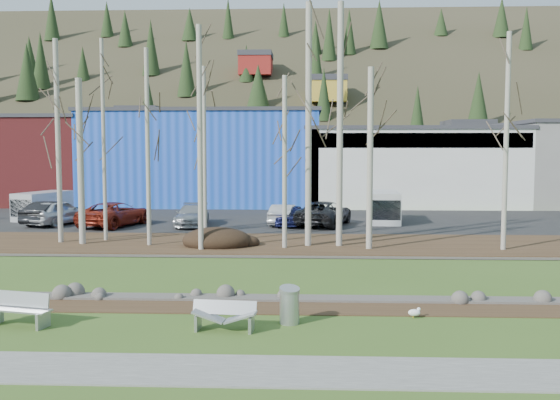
{
  "coord_description": "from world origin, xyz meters",
  "views": [
    {
      "loc": [
        3.03,
        -16.93,
        4.93
      ],
      "look_at": [
        1.77,
        12.63,
        2.5
      ],
      "focal_mm": 40.0,
      "sensor_mm": 36.0,
      "label": 1
    }
  ],
  "objects_px": {
    "car_4": "(291,215)",
    "car_5": "(284,214)",
    "car_1": "(53,213)",
    "car_3": "(192,215)",
    "seagull": "(415,312)",
    "van_grey": "(41,206)",
    "car_0": "(58,212)",
    "bench_intact": "(19,309)",
    "van_white": "(384,207)",
    "car_2": "(115,214)",
    "bench_damaged": "(225,316)",
    "litter_bin": "(290,307)",
    "car_6": "(324,213)"
  },
  "relations": [
    {
      "from": "seagull",
      "to": "car_1",
      "type": "xyz_separation_m",
      "value": [
        -19.24,
        20.59,
        0.72
      ]
    },
    {
      "from": "car_4",
      "to": "seagull",
      "type": "bearing_deg",
      "value": -70.62
    },
    {
      "from": "car_1",
      "to": "car_3",
      "type": "xyz_separation_m",
      "value": [
        8.91,
        -0.2,
        -0.09
      ]
    },
    {
      "from": "van_white",
      "to": "car_0",
      "type": "bearing_deg",
      "value": -170.86
    },
    {
      "from": "car_1",
      "to": "litter_bin",
      "type": "bearing_deg",
      "value": 140.95
    },
    {
      "from": "seagull",
      "to": "car_4",
      "type": "relative_size",
      "value": 0.11
    },
    {
      "from": "seagull",
      "to": "car_0",
      "type": "height_order",
      "value": "car_0"
    },
    {
      "from": "seagull",
      "to": "van_grey",
      "type": "relative_size",
      "value": 0.09
    },
    {
      "from": "car_0",
      "to": "litter_bin",
      "type": "bearing_deg",
      "value": 142.9
    },
    {
      "from": "litter_bin",
      "to": "van_grey",
      "type": "distance_m",
      "value": 29.82
    },
    {
      "from": "seagull",
      "to": "bench_intact",
      "type": "bearing_deg",
      "value": 166.24
    },
    {
      "from": "car_1",
      "to": "car_5",
      "type": "xyz_separation_m",
      "value": [
        14.65,
        0.57,
        -0.1
      ]
    },
    {
      "from": "car_0",
      "to": "van_grey",
      "type": "relative_size",
      "value": 1.03
    },
    {
      "from": "van_grey",
      "to": "bench_damaged",
      "type": "bearing_deg",
      "value": -41.36
    },
    {
      "from": "car_2",
      "to": "car_0",
      "type": "bearing_deg",
      "value": 7.85
    },
    {
      "from": "bench_damaged",
      "to": "car_0",
      "type": "xyz_separation_m",
      "value": [
        -13.49,
        22.01,
        0.55
      ]
    },
    {
      "from": "litter_bin",
      "to": "car_6",
      "type": "bearing_deg",
      "value": 85.89
    },
    {
      "from": "car_5",
      "to": "car_4",
      "type": "bearing_deg",
      "value": 142.78
    },
    {
      "from": "car_4",
      "to": "car_1",
      "type": "bearing_deg",
      "value": -171.49
    },
    {
      "from": "litter_bin",
      "to": "car_6",
      "type": "height_order",
      "value": "car_6"
    },
    {
      "from": "van_white",
      "to": "car_1",
      "type": "bearing_deg",
      "value": -171.02
    },
    {
      "from": "seagull",
      "to": "car_3",
      "type": "xyz_separation_m",
      "value": [
        -10.32,
        20.39,
        0.63
      ]
    },
    {
      "from": "litter_bin",
      "to": "seagull",
      "type": "bearing_deg",
      "value": 11.3
    },
    {
      "from": "bench_intact",
      "to": "car_5",
      "type": "distance_m",
      "value": 23.35
    },
    {
      "from": "van_white",
      "to": "van_grey",
      "type": "bearing_deg",
      "value": -178.41
    },
    {
      "from": "car_3",
      "to": "car_5",
      "type": "xyz_separation_m",
      "value": [
        5.74,
        0.77,
        -0.01
      ]
    },
    {
      "from": "car_0",
      "to": "van_white",
      "type": "bearing_deg",
      "value": -156.87
    },
    {
      "from": "car_1",
      "to": "car_4",
      "type": "distance_m",
      "value": 15.08
    },
    {
      "from": "bench_damaged",
      "to": "car_3",
      "type": "xyz_separation_m",
      "value": [
        -4.94,
        21.83,
        0.4
      ]
    },
    {
      "from": "bench_intact",
      "to": "van_white",
      "type": "relative_size",
      "value": 0.41
    },
    {
      "from": "car_2",
      "to": "car_6",
      "type": "bearing_deg",
      "value": -159.65
    },
    {
      "from": "seagull",
      "to": "car_1",
      "type": "height_order",
      "value": "car_1"
    },
    {
      "from": "car_5",
      "to": "car_6",
      "type": "height_order",
      "value": "car_6"
    },
    {
      "from": "litter_bin",
      "to": "car_2",
      "type": "relative_size",
      "value": 0.18
    },
    {
      "from": "bench_damaged",
      "to": "seagull",
      "type": "bearing_deg",
      "value": 20.06
    },
    {
      "from": "bench_damaged",
      "to": "car_1",
      "type": "distance_m",
      "value": 26.02
    },
    {
      "from": "car_0",
      "to": "car_4",
      "type": "relative_size",
      "value": 1.25
    },
    {
      "from": "car_1",
      "to": "car_3",
      "type": "distance_m",
      "value": 8.92
    },
    {
      "from": "bench_intact",
      "to": "car_4",
      "type": "relative_size",
      "value": 0.51
    },
    {
      "from": "car_3",
      "to": "litter_bin",
      "type": "bearing_deg",
      "value": -76.23
    },
    {
      "from": "bench_damaged",
      "to": "seagull",
      "type": "height_order",
      "value": "bench_damaged"
    },
    {
      "from": "bench_intact",
      "to": "van_grey",
      "type": "height_order",
      "value": "van_grey"
    },
    {
      "from": "car_6",
      "to": "van_grey",
      "type": "distance_m",
      "value": 19.27
    },
    {
      "from": "bench_intact",
      "to": "seagull",
      "type": "xyz_separation_m",
      "value": [
        11.18,
        1.25,
        -0.3
      ]
    },
    {
      "from": "car_4",
      "to": "car_5",
      "type": "distance_m",
      "value": 0.62
    },
    {
      "from": "seagull",
      "to": "litter_bin",
      "type": "bearing_deg",
      "value": 171.16
    },
    {
      "from": "car_0",
      "to": "car_3",
      "type": "relative_size",
      "value": 1.04
    },
    {
      "from": "car_4",
      "to": "car_5",
      "type": "xyz_separation_m",
      "value": [
        -0.43,
        0.45,
        0.01
      ]
    },
    {
      "from": "car_0",
      "to": "van_grey",
      "type": "bearing_deg",
      "value": -33.15
    },
    {
      "from": "van_white",
      "to": "van_grey",
      "type": "distance_m",
      "value": 23.06
    }
  ]
}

